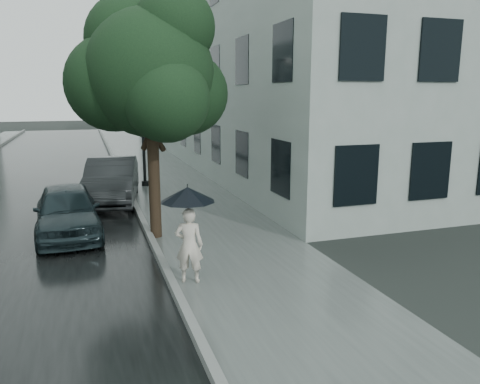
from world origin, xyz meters
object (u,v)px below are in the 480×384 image
object	(u,v)px
car_near	(67,211)
pedestrian	(189,245)
street_tree	(149,72)
lamp_post	(138,112)
car_far	(112,180)

from	to	relation	value
car_near	pedestrian	bearing A→B (deg)	-62.91
pedestrian	street_tree	world-z (taller)	street_tree
pedestrian	lamp_post	xyz separation A→B (m)	(0.23, 10.06, 2.15)
street_tree	lamp_post	distance (m)	6.94
car_far	car_near	bearing A→B (deg)	-101.46
street_tree	lamp_post	size ratio (longest dim) A/B	1.19
street_tree	car_far	world-z (taller)	street_tree
pedestrian	car_far	world-z (taller)	same
lamp_post	car_near	distance (m)	6.99
car_near	car_far	size ratio (longest dim) A/B	0.86
pedestrian	street_tree	size ratio (longest dim) A/B	0.24
car_near	car_far	distance (m)	3.79
car_near	lamp_post	bearing A→B (deg)	64.35
street_tree	car_near	distance (m)	4.08
pedestrian	lamp_post	distance (m)	10.29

